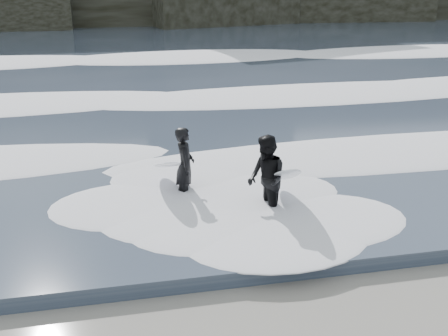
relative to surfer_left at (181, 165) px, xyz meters
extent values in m
cube|color=#323D4E|center=(-0.70, 22.20, -0.74)|extent=(90.00, 52.00, 0.30)
ellipsoid|color=white|center=(-0.70, 2.20, -0.49)|extent=(60.00, 3.20, 0.20)
ellipsoid|color=white|center=(-0.70, 9.20, -0.47)|extent=(60.00, 4.00, 0.24)
ellipsoid|color=white|center=(-0.70, 18.20, -0.44)|extent=(60.00, 4.80, 0.30)
imported|color=black|center=(0.08, -0.01, -0.01)|extent=(0.52, 0.70, 1.76)
ellipsoid|color=white|center=(-0.32, 0.04, 0.03)|extent=(0.67, 1.97, 0.75)
imported|color=black|center=(1.58, -1.32, 0.04)|extent=(0.79, 0.97, 1.86)
ellipsoid|color=silver|center=(2.00, -1.32, 0.11)|extent=(0.85, 1.96, 1.01)
camera|label=1|loc=(-1.51, -11.70, 4.26)|focal=45.00mm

